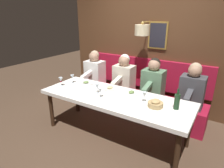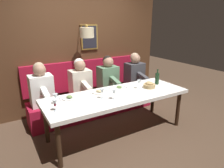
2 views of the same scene
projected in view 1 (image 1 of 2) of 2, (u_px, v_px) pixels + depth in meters
name	position (u px, v px, depth m)	size (l,w,h in m)	color
ground_plane	(114.00, 135.00, 3.38)	(12.00, 12.00, 0.00)	#4C3828
dining_table	(114.00, 100.00, 3.15)	(0.90, 2.47, 0.74)	white
banquette_bench	(136.00, 104.00, 4.01)	(0.52, 2.67, 0.45)	maroon
back_wall_panel	(150.00, 45.00, 4.07)	(0.59, 3.87, 2.90)	#51331E
diner_nearest	(193.00, 87.00, 3.29)	(0.60, 0.40, 0.79)	#3D3D42
diner_near	(153.00, 80.00, 3.64)	(0.60, 0.40, 0.79)	#567A5B
diner_middle	(124.00, 75.00, 3.95)	(0.60, 0.40, 0.79)	beige
diner_far	(95.00, 70.00, 4.32)	(0.60, 0.40, 0.79)	white
place_setting_0	(131.00, 93.00, 3.21)	(0.24, 0.32, 0.05)	white
place_setting_1	(110.00, 88.00, 3.41)	(0.24, 0.33, 0.05)	silver
place_setting_2	(86.00, 83.00, 3.67)	(0.24, 0.32, 0.05)	silver
wine_glass_0	(144.00, 95.00, 2.87)	(0.07, 0.07, 0.16)	silver
wine_glass_1	(100.00, 91.00, 3.03)	(0.07, 0.07, 0.16)	silver
wine_glass_2	(61.00, 80.00, 3.53)	(0.07, 0.07, 0.16)	silver
wine_glass_3	(97.00, 86.00, 3.21)	(0.07, 0.07, 0.16)	silver
wine_glass_4	(72.00, 77.00, 3.67)	(0.07, 0.07, 0.16)	silver
wine_bottle	(177.00, 101.00, 2.67)	(0.08, 0.08, 0.30)	#19381E
bread_bowl	(155.00, 104.00, 2.75)	(0.22, 0.22, 0.12)	tan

